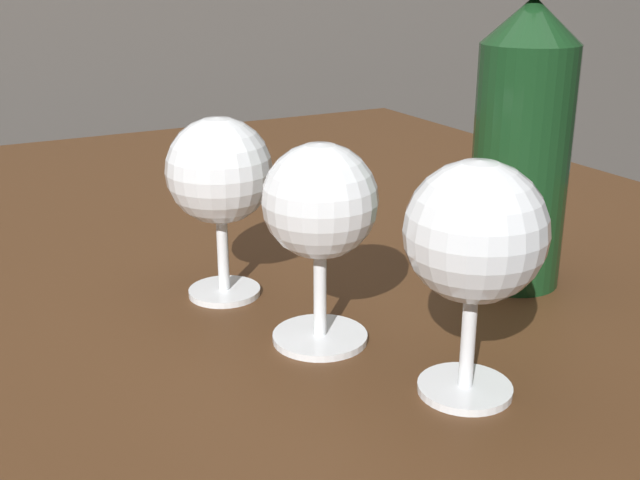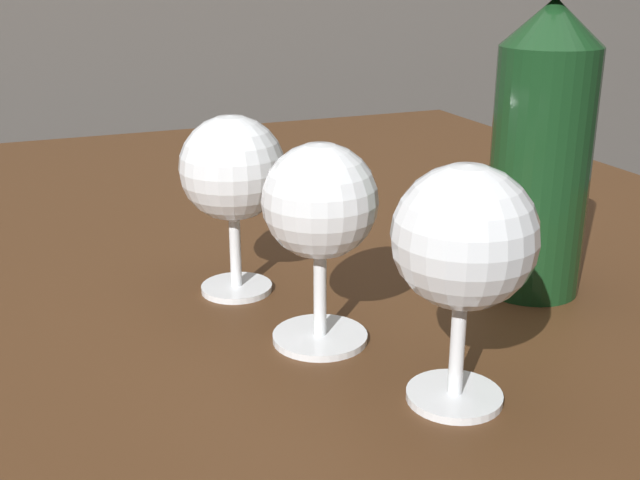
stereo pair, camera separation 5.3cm
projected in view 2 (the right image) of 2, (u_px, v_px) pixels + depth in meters
dining_table at (211, 317)px, 0.82m from camera, size 1.11×0.99×0.76m
wine_glass_cabernet at (464, 243)px, 0.45m from camera, size 0.08×0.08×0.15m
wine_glass_rose at (320, 208)px, 0.53m from camera, size 0.08×0.08×0.14m
wine_glass_port at (232, 173)px, 0.61m from camera, size 0.08×0.08×0.14m
wine_bottle at (542, 144)px, 0.61m from camera, size 0.08×0.08×0.31m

